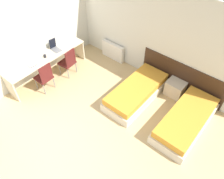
% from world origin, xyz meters
% --- Properties ---
extents(ground_plane, '(20.00, 20.00, 0.00)m').
position_xyz_m(ground_plane, '(0.00, 0.00, 0.00)').
color(ground_plane, tan).
extents(wall_back, '(6.05, 0.05, 2.70)m').
position_xyz_m(wall_back, '(0.00, 3.73, 1.35)').
color(wall_back, silver).
rests_on(wall_back, ground_plane).
extents(wall_left, '(0.05, 4.71, 2.70)m').
position_xyz_m(wall_left, '(-2.55, 1.85, 1.35)').
color(wall_left, silver).
rests_on(wall_left, ground_plane).
extents(headboard_panel, '(2.47, 0.03, 0.92)m').
position_xyz_m(headboard_panel, '(1.11, 3.70, 0.46)').
color(headboard_panel, '#382316').
rests_on(headboard_panel, ground_plane).
extents(bed_near_window, '(0.88, 2.02, 0.44)m').
position_xyz_m(bed_near_window, '(0.37, 2.66, 0.22)').
color(bed_near_window, beige).
rests_on(bed_near_window, ground_plane).
extents(bed_near_door, '(0.88, 2.02, 0.44)m').
position_xyz_m(bed_near_door, '(1.86, 2.66, 0.22)').
color(bed_near_door, beige).
rests_on(bed_near_door, ground_plane).
extents(nightstand, '(0.49, 0.41, 0.45)m').
position_xyz_m(nightstand, '(1.11, 3.46, 0.22)').
color(nightstand, beige).
rests_on(nightstand, ground_plane).
extents(radiator, '(0.85, 0.12, 0.57)m').
position_xyz_m(radiator, '(-1.30, 3.61, 0.29)').
color(radiator, silver).
rests_on(radiator, ground_plane).
extents(desk, '(0.57, 2.54, 0.72)m').
position_xyz_m(desk, '(-2.24, 1.69, 0.59)').
color(desk, beige).
rests_on(desk, ground_plane).
extents(chair_near_laptop, '(0.46, 0.46, 0.93)m').
position_xyz_m(chair_near_laptop, '(-1.80, 2.13, 0.50)').
color(chair_near_laptop, '#511919').
rests_on(chair_near_laptop, ground_plane).
extents(chair_near_notebook, '(0.43, 0.43, 0.93)m').
position_xyz_m(chair_near_notebook, '(-1.80, 1.26, 0.50)').
color(chair_near_notebook, '#511919').
rests_on(chair_near_notebook, ground_plane).
extents(laptop, '(0.33, 0.24, 0.33)m').
position_xyz_m(laptop, '(-2.29, 2.10, 0.79)').
color(laptop, slate).
rests_on(laptop, desk).
extents(open_notebook, '(0.29, 0.23, 0.02)m').
position_xyz_m(open_notebook, '(-2.25, 1.20, 0.73)').
color(open_notebook, black).
rests_on(open_notebook, desk).
extents(mug, '(0.08, 0.08, 0.09)m').
position_xyz_m(mug, '(-2.20, 1.65, 0.77)').
color(mug, black).
rests_on(mug, desk).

